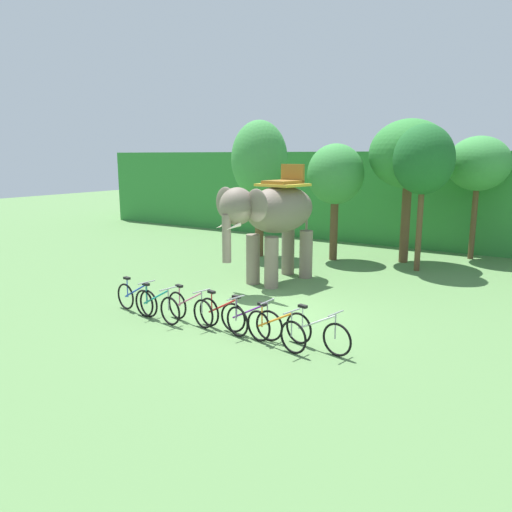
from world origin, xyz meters
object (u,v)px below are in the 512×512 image
at_px(tree_center_right, 259,161).
at_px(elephant, 274,215).
at_px(bike_blue, 137,299).
at_px(bike_teal, 157,306).
at_px(bike_red, 223,315).
at_px(tree_right, 424,160).
at_px(tree_far_left, 478,164).
at_px(bike_purple, 251,320).
at_px(bike_pink, 190,308).
at_px(tree_left, 335,175).
at_px(tree_center_left, 409,155).
at_px(bike_orange, 275,330).
at_px(bike_white, 317,332).

height_order(tree_center_right, elephant, tree_center_right).
relative_size(elephant, bike_blue, 2.49).
height_order(bike_teal, bike_red, same).
bearing_deg(tree_center_right, elephant, -51.38).
bearing_deg(tree_center_right, tree_right, 7.53).
xyz_separation_m(tree_right, tree_far_left, (1.23, 3.27, -0.17)).
distance_m(bike_red, bike_purple, 0.74).
distance_m(tree_center_right, tree_right, 6.24).
bearing_deg(bike_red, bike_pink, 179.49).
height_order(tree_right, bike_blue, tree_right).
bearing_deg(tree_far_left, tree_left, -145.66).
bearing_deg(tree_left, tree_right, -2.66).
bearing_deg(tree_center_right, bike_teal, -74.59).
bearing_deg(tree_center_left, elephant, -115.42).
xyz_separation_m(tree_far_left, bike_orange, (-1.75, -12.30, -3.34)).
distance_m(bike_blue, bike_pink, 1.70).
bearing_deg(tree_far_left, tree_right, -110.59).
relative_size(bike_teal, bike_pink, 1.01).
bearing_deg(bike_purple, elephant, 115.07).
bearing_deg(bike_blue, bike_orange, -0.96).
height_order(tree_center_right, tree_far_left, tree_center_right).
height_order(tree_far_left, bike_red, tree_far_left).
bearing_deg(bike_purple, tree_right, 81.44).
xyz_separation_m(tree_left, bike_teal, (-0.56, -9.29, -2.92)).
height_order(bike_pink, bike_purple, same).
bearing_deg(bike_blue, tree_left, 81.02).
relative_size(tree_center_left, tree_far_left, 1.12).
height_order(bike_blue, bike_red, same).
bearing_deg(bike_pink, bike_teal, -160.12).
height_order(elephant, bike_purple, elephant).
relative_size(bike_blue, bike_pink, 1.01).
distance_m(tree_center_right, bike_purple, 9.95).
distance_m(elephant, bike_red, 5.13).
height_order(elephant, bike_white, elephant).
height_order(tree_right, tree_far_left, tree_right).
distance_m(tree_far_left, elephant, 8.98).
bearing_deg(tree_far_left, bike_teal, -112.44).
height_order(tree_center_left, elephant, tree_center_left).
height_order(elephant, bike_red, elephant).
relative_size(tree_right, elephant, 1.21).
distance_m(tree_left, bike_purple, 9.61).
bearing_deg(tree_far_left, bike_purple, -101.95).
xyz_separation_m(elephant, bike_white, (3.74, -4.43, -1.82)).
bearing_deg(tree_right, tree_center_left, 125.24).
xyz_separation_m(tree_center_right, tree_left, (2.85, 0.97, -0.53)).
bearing_deg(bike_blue, bike_white, 3.25).
height_order(tree_right, bike_white, tree_right).
height_order(bike_red, bike_purple, same).
distance_m(bike_blue, bike_purple, 3.45).
bearing_deg(bike_red, tree_far_left, 74.80).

